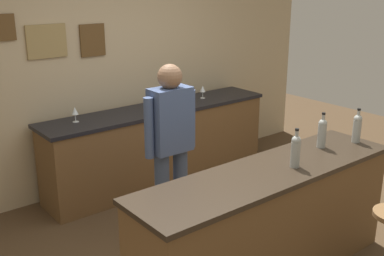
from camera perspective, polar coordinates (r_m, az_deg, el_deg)
The scene contains 11 objects.
ground_plane at distance 4.26m, azimuth 4.74°, elevation -14.88°, with size 10.00×10.00×0.00m, color #4C3823.
back_wall at distance 5.31m, azimuth -10.26°, elevation 7.84°, with size 6.00×0.09×2.80m.
bar_counter at distance 3.78m, azimuth 9.14°, elevation -11.41°, with size 2.35×0.60×0.92m.
side_counter at distance 5.45m, azimuth -3.94°, elevation -2.05°, with size 2.78×0.56×0.90m.
bartender at distance 4.06m, azimuth -2.59°, elevation -1.77°, with size 0.52×0.21×1.62m.
wine_bottle_a at distance 3.62m, azimuth 12.48°, elevation -2.63°, with size 0.07×0.07×0.31m.
wine_bottle_b at distance 4.09m, azimuth 15.53°, elevation -0.48°, with size 0.07×0.07×0.31m.
wine_bottle_c at distance 4.31m, azimuth 19.43°, elevation 0.08°, with size 0.07×0.07×0.31m.
wine_glass_a at distance 4.87m, azimuth -14.04°, elevation 1.96°, with size 0.07×0.07×0.16m.
wine_glass_b at distance 5.69m, azimuth 1.31°, elevation 4.72°, with size 0.07×0.07×0.16m.
coffee_mug at distance 5.56m, azimuth -1.11°, elevation 3.76°, with size 0.13×0.08×0.09m.
Camera 1 is at (-2.49, -2.58, 2.29)m, focal length 43.89 mm.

